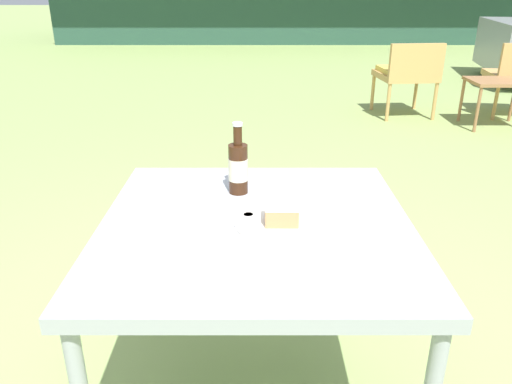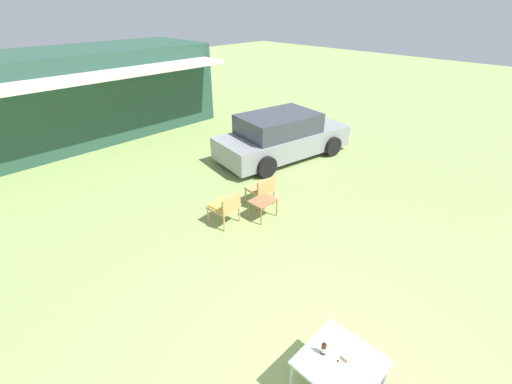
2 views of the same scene
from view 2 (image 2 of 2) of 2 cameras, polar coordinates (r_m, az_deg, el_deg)
The scene contains 10 objects.
cabin_building at distance 13.77m, azimuth -30.65°, elevation 13.26°, with size 10.80×4.71×2.95m.
parked_car at distance 10.85m, azimuth 4.31°, elevation 9.22°, with size 4.49×2.50×1.40m.
wicker_chair_cushioned at distance 7.54m, azimuth -5.20°, elevation -2.30°, with size 0.60×0.60×0.76m.
wicker_chair_plain at distance 8.20m, azimuth 0.97°, elevation 0.61°, with size 0.60×0.61×0.76m.
garden_side_table at distance 7.76m, azimuth 1.14°, elevation -1.68°, with size 0.57×0.45×0.45m.
patio_table at distance 4.66m, azimuth 13.88°, elevation -26.22°, with size 0.88×0.89×0.69m.
cake_on_plate at distance 4.61m, azimuth 14.73°, elevation -25.31°, with size 0.21×0.21×0.07m.
cola_bottle_near at distance 4.56m, azimuth 11.21°, elevation -24.25°, with size 0.06×0.06×0.23m.
fork at distance 4.59m, azimuth 14.30°, elevation -26.11°, with size 0.18×0.08×0.01m.
loose_bottle_cap at distance 4.60m, azimuth 13.48°, elevation -25.75°, with size 0.03×0.03×0.01m.
Camera 2 is at (-2.49, -1.06, 4.42)m, focal length 24.00 mm.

